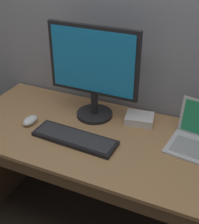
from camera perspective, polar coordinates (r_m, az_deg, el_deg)
The scene contains 5 objects.
desk at distance 1.73m, azimuth 1.98°, elevation -11.28°, with size 1.64×0.67×0.73m.
external_monitor at distance 1.63m, azimuth -1.15°, elevation 7.64°, with size 0.50×0.20×0.52m.
wired_keyboard at distance 1.57m, azimuth -4.57°, elevation -4.82°, with size 0.44×0.16×0.02m.
computer_mouse at distance 1.73m, azimuth -12.60°, elevation -1.53°, with size 0.06×0.10×0.04m, color white.
external_drive_box at distance 1.71m, azimuth 7.34°, elevation -1.25°, with size 0.15×0.12×0.04m, color silver.
Camera 1 is at (0.47, -1.20, 1.66)m, focal length 49.84 mm.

